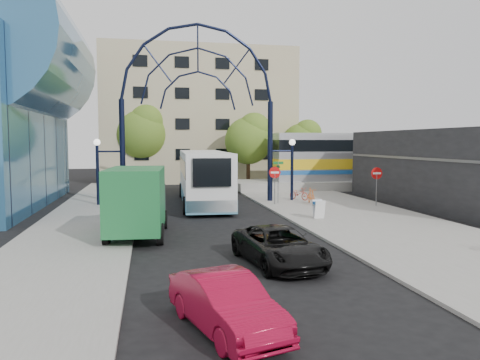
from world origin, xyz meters
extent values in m
plane|color=black|center=(0.00, 0.00, 0.00)|extent=(120.00, 120.00, 0.00)
cube|color=gray|center=(8.00, 4.00, 0.06)|extent=(8.00, 56.00, 0.12)
cube|color=gray|center=(-6.50, 6.00, 0.06)|extent=(5.00, 50.00, 0.12)
cylinder|color=black|center=(-5.00, 14.00, 3.50)|extent=(0.36, 0.36, 7.00)
cylinder|color=black|center=(5.00, 14.00, 3.50)|extent=(0.36, 0.36, 7.00)
cylinder|color=black|center=(-6.60, 14.00, 2.00)|extent=(0.20, 0.20, 4.00)
cylinder|color=black|center=(6.60, 14.00, 2.00)|extent=(0.20, 0.20, 4.00)
sphere|color=white|center=(-6.60, 14.00, 4.20)|extent=(0.44, 0.44, 0.44)
sphere|color=white|center=(6.60, 14.00, 4.20)|extent=(0.44, 0.44, 0.44)
cylinder|color=slate|center=(4.80, 12.00, 1.22)|extent=(0.06, 0.06, 2.20)
cylinder|color=red|center=(4.80, 12.00, 2.22)|extent=(0.80, 0.04, 0.80)
cube|color=white|center=(4.80, 11.97, 2.22)|extent=(0.55, 0.02, 0.12)
cylinder|color=slate|center=(11.00, 10.00, 1.22)|extent=(0.06, 0.06, 2.20)
cylinder|color=red|center=(11.00, 10.00, 2.22)|extent=(0.76, 0.04, 0.76)
cube|color=white|center=(11.00, 9.97, 2.22)|extent=(0.55, 0.02, 0.12)
cylinder|color=slate|center=(5.20, 12.60, 1.52)|extent=(0.05, 0.05, 2.80)
cube|color=#146626|center=(5.20, 12.60, 2.82)|extent=(0.70, 0.03, 0.18)
cube|color=#146626|center=(5.20, 12.60, 2.57)|extent=(0.03, 0.70, 0.18)
cube|color=white|center=(5.60, 5.80, 0.62)|extent=(0.55, 0.26, 0.99)
cube|color=white|center=(5.60, 6.15, 0.62)|extent=(0.55, 0.26, 0.99)
cube|color=#1E59A5|center=(5.60, 5.98, 0.95)|extent=(0.55, 0.42, 0.14)
cylinder|color=#2E628D|center=(-12.00, 15.00, 10.00)|extent=(9.00, 16.00, 9.00)
cube|color=black|center=(16.00, 10.00, 2.50)|extent=(6.00, 16.00, 5.00)
cube|color=tan|center=(2.00, 35.00, 7.00)|extent=(20.00, 12.00, 14.00)
cube|color=gray|center=(20.00, 22.00, 0.40)|extent=(32.00, 5.00, 0.80)
cube|color=#B7B7BC|center=(20.00, 22.00, 2.90)|extent=(25.00, 3.00, 4.20)
cube|color=gold|center=(20.00, 22.00, 2.30)|extent=(25.10, 3.05, 0.90)
cube|color=black|center=(20.00, 22.00, 3.90)|extent=(25.05, 3.05, 1.00)
cube|color=#1E59A5|center=(20.00, 22.00, 1.60)|extent=(25.10, 3.05, 0.35)
cylinder|color=#382314|center=(6.00, 26.00, 1.26)|extent=(0.36, 0.36, 2.52)
sphere|color=#426E1D|center=(6.00, 26.00, 4.34)|extent=(4.48, 4.48, 4.48)
sphere|color=#426E1D|center=(6.50, 25.70, 5.46)|extent=(3.08, 3.08, 3.08)
cylinder|color=#382314|center=(-4.00, 30.00, 1.44)|extent=(0.36, 0.36, 2.88)
sphere|color=#426E1D|center=(-4.00, 30.00, 4.96)|extent=(5.12, 5.12, 5.12)
sphere|color=#426E1D|center=(-3.50, 29.70, 6.24)|extent=(3.52, 3.52, 3.52)
cylinder|color=#382314|center=(12.00, 28.00, 1.17)|extent=(0.36, 0.36, 2.34)
sphere|color=#426E1D|center=(12.00, 28.00, 4.03)|extent=(4.16, 4.16, 4.16)
sphere|color=#426E1D|center=(12.50, 27.70, 5.07)|extent=(2.86, 2.86, 2.86)
cube|color=white|center=(0.33, 14.10, 1.95)|extent=(3.37, 12.91, 3.23)
cube|color=#5093B4|center=(0.33, 14.10, 0.61)|extent=(3.40, 12.92, 0.78)
cube|color=black|center=(0.33, 14.10, 2.62)|extent=(3.42, 12.66, 1.00)
cube|color=black|center=(0.06, 7.63, 2.56)|extent=(2.11, 0.24, 1.56)
cube|color=black|center=(0.60, 20.45, 1.78)|extent=(2.68, 0.31, 1.78)
cylinder|color=black|center=(-0.89, 18.13, 0.53)|extent=(0.36, 1.08, 1.07)
cylinder|color=black|center=(1.88, 18.01, 0.53)|extent=(0.36, 1.08, 1.07)
cylinder|color=black|center=(-1.25, 9.43, 0.53)|extent=(0.36, 1.08, 1.07)
cylinder|color=black|center=(1.52, 9.31, 0.53)|extent=(0.36, 1.08, 1.07)
cube|color=black|center=(-3.65, 5.57, 1.03)|extent=(2.33, 2.41, 2.07)
cube|color=black|center=(-3.56, 6.69, 1.46)|extent=(1.88, 0.24, 0.94)
cube|color=#1B6A34|center=(-3.87, 2.76, 1.78)|extent=(2.58, 4.48, 2.63)
cylinder|color=black|center=(-4.75, 5.37, 0.45)|extent=(0.31, 0.92, 0.90)
cylinder|color=black|center=(-2.60, 5.20, 0.45)|extent=(0.31, 0.92, 0.90)
cylinder|color=black|center=(-5.04, 1.72, 0.45)|extent=(0.31, 0.92, 0.90)
cylinder|color=black|center=(-2.88, 1.55, 0.45)|extent=(0.31, 0.92, 0.90)
imported|color=black|center=(1.04, -2.34, 0.65)|extent=(2.78, 4.91, 1.30)
imported|color=maroon|center=(-1.67, -7.59, 0.64)|extent=(2.40, 4.08, 1.27)
imported|color=red|center=(7.12, 14.00, 0.56)|extent=(1.36, 1.75, 0.89)
imported|color=orange|center=(7.23, 11.72, 0.64)|extent=(0.64, 1.77, 1.04)
camera|label=1|loc=(-3.29, -17.59, 4.21)|focal=35.00mm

